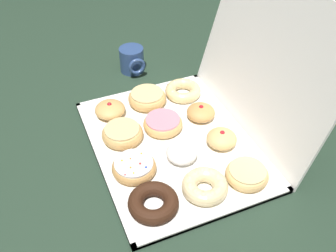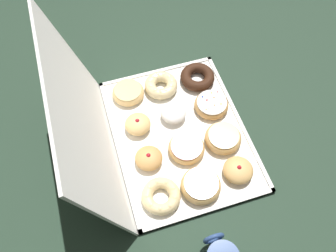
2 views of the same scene
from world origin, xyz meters
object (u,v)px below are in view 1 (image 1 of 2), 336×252
(sprinkle_donut_2, at_px, (134,167))
(chocolate_cake_ring_donut_3, at_px, (153,203))
(glazed_ring_donut_1, at_px, (122,133))
(jelly_filled_donut_9, at_px, (201,112))
(glazed_ring_donut_11, at_px, (247,174))
(coffee_mug, at_px, (132,60))
(jelly_filled_donut_0, at_px, (110,110))
(jelly_filled_donut_10, at_px, (222,139))
(powdered_filled_donut_6, at_px, (182,153))
(pink_frosted_donut_5, at_px, (161,124))
(cruller_donut_7, at_px, (205,186))
(donut_box, at_px, (172,144))
(cruller_donut_8, at_px, (183,90))
(glazed_ring_donut_4, at_px, (146,98))

(sprinkle_donut_2, relative_size, chocolate_cake_ring_donut_3, 0.95)
(glazed_ring_donut_1, height_order, jelly_filled_donut_9, jelly_filled_donut_9)
(glazed_ring_donut_11, relative_size, coffee_mug, 1.05)
(jelly_filled_donut_0, relative_size, jelly_filled_donut_10, 1.09)
(powdered_filled_donut_6, height_order, jelly_filled_donut_10, jelly_filled_donut_10)
(glazed_ring_donut_1, bearing_deg, pink_frosted_donut_5, 88.93)
(glazed_ring_donut_1, relative_size, coffee_mug, 1.11)
(jelly_filled_donut_9, bearing_deg, glazed_ring_donut_11, -0.12)
(cruller_donut_7, relative_size, glazed_ring_donut_11, 1.04)
(jelly_filled_donut_9, distance_m, jelly_filled_donut_10, 0.13)
(glazed_ring_donut_11, bearing_deg, jelly_filled_donut_0, -147.13)
(powdered_filled_donut_6, bearing_deg, glazed_ring_donut_1, -138.00)
(pink_frosted_donut_5, height_order, coffee_mug, coffee_mug)
(glazed_ring_donut_11, bearing_deg, powdered_filled_donut_6, -136.50)
(coffee_mug, bearing_deg, jelly_filled_donut_0, -33.35)
(coffee_mug, bearing_deg, chocolate_cake_ring_donut_3, -14.17)
(powdered_filled_donut_6, bearing_deg, donut_box, -179.94)
(jelly_filled_donut_9, bearing_deg, cruller_donut_8, -179.27)
(glazed_ring_donut_1, xyz_separation_m, glazed_ring_donut_11, (0.26, 0.24, -0.00))
(jelly_filled_donut_9, bearing_deg, powdered_filled_donut_6, -42.54)
(pink_frosted_donut_5, bearing_deg, glazed_ring_donut_1, -91.07)
(donut_box, bearing_deg, sprinkle_donut_2, -64.61)
(glazed_ring_donut_4, relative_size, cruller_donut_8, 1.03)
(powdered_filled_donut_6, relative_size, coffee_mug, 0.80)
(donut_box, height_order, glazed_ring_donut_1, glazed_ring_donut_1)
(donut_box, relative_size, jelly_filled_donut_0, 6.00)
(jelly_filled_donut_10, distance_m, glazed_ring_donut_11, 0.14)
(powdered_filled_donut_6, height_order, cruller_donut_8, powdered_filled_donut_6)
(cruller_donut_7, xyz_separation_m, jelly_filled_donut_9, (-0.26, 0.12, 0.00))
(glazed_ring_donut_1, relative_size, sprinkle_donut_2, 1.01)
(jelly_filled_donut_0, xyz_separation_m, powdered_filled_donut_6, (0.25, 0.12, 0.00))
(sprinkle_donut_2, bearing_deg, coffee_mug, 161.74)
(sprinkle_donut_2, height_order, pink_frosted_donut_5, sprinkle_donut_2)
(chocolate_cake_ring_donut_3, distance_m, jelly_filled_donut_10, 0.28)
(chocolate_cake_ring_donut_3, distance_m, cruller_donut_8, 0.45)
(glazed_ring_donut_4, xyz_separation_m, jelly_filled_donut_10, (0.26, 0.13, 0.00))
(glazed_ring_donut_1, relative_size, cruller_donut_8, 1.01)
(chocolate_cake_ring_donut_3, xyz_separation_m, jelly_filled_donut_9, (-0.25, 0.25, 0.00))
(jelly_filled_donut_10, bearing_deg, powdered_filled_donut_6, -86.77)
(donut_box, relative_size, sprinkle_donut_2, 4.76)
(cruller_donut_7, relative_size, jelly_filled_donut_9, 1.35)
(glazed_ring_donut_1, distance_m, jelly_filled_donut_10, 0.28)
(pink_frosted_donut_5, relative_size, glazed_ring_donut_11, 1.04)
(pink_frosted_donut_5, distance_m, jelly_filled_donut_9, 0.13)
(chocolate_cake_ring_donut_3, bearing_deg, coffee_mug, 165.83)
(donut_box, relative_size, glazed_ring_donut_1, 4.70)
(chocolate_cake_ring_donut_3, height_order, glazed_ring_donut_4, glazed_ring_donut_4)
(cruller_donut_8, xyz_separation_m, coffee_mug, (-0.21, -0.10, 0.02))
(cruller_donut_8, bearing_deg, glazed_ring_donut_1, -63.04)
(cruller_donut_7, distance_m, coffee_mug, 0.60)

